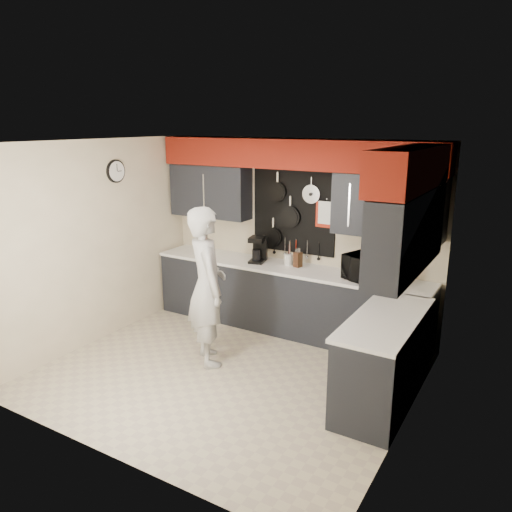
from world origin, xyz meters
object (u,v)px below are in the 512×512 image
Objects in this scene: microwave at (369,269)px; coffee_maker at (258,249)px; utensil_crock at (288,260)px; knife_block at (298,260)px; person at (207,287)px.

microwave is 1.60m from coffee_maker.
microwave reaches higher than utensil_crock.
utensil_crock is at bearing -169.65° from knife_block.
microwave is 1.97m from person.
coffee_maker is at bearing -169.82° from utensil_crock.
person reaches higher than utensil_crock.
knife_block reaches higher than utensil_crock.
microwave is 1.18m from utensil_crock.
microwave is 3.84× the size of utensil_crock.
knife_block is 0.16m from utensil_crock.
knife_block is 1.45m from person.
person is at bearing -92.71° from knife_block.
coffee_maker is 1.31m from person.
utensil_crock is at bearing -3.50° from coffee_maker.
microwave is 2.84× the size of knife_block.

